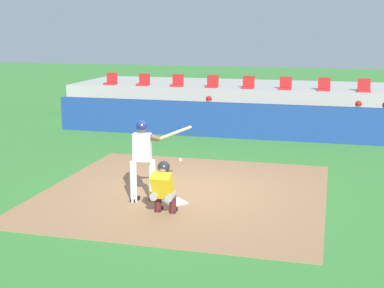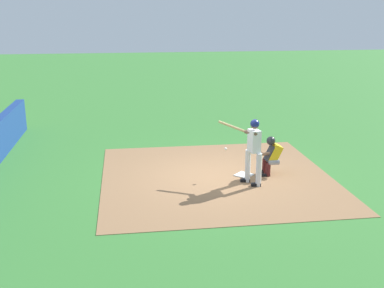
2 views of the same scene
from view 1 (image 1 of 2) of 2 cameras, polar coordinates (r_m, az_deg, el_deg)
ground_plane at (r=12.50m, az=-0.82°, el=-5.15°), size 80.00×80.00×0.00m
dirt_infield at (r=12.49m, az=-0.82°, el=-5.12°), size 6.40×6.40×0.01m
home_plate at (r=11.76m, az=-1.86°, el=-6.17°), size 0.62×0.62×0.02m
batter_at_plate at (r=11.64m, az=-5.15°, el=-1.22°), size 1.16×0.98×1.80m
catcher_crouched at (r=10.91m, az=-3.04°, el=-4.44°), size 0.48×1.66×1.13m
dugout_wall at (r=18.53m, az=4.55°, el=2.50°), size 13.00×0.30×1.20m
dugout_bench at (r=19.57m, az=5.05°, el=1.90°), size 11.80×0.44×0.45m
dugout_player_0 at (r=19.56m, az=1.71°, el=3.27°), size 0.49×0.70×1.30m
dugout_player_1 at (r=19.10m, az=17.18°, el=2.50°), size 0.49×0.70×1.30m
stands_platform at (r=22.82m, az=6.52°, el=4.56°), size 15.00×4.40×1.40m
stadium_seat_0 at (r=22.82m, az=-8.60°, el=6.61°), size 0.46×0.46×0.48m
stadium_seat_1 at (r=22.29m, az=-5.17°, el=6.57°), size 0.46×0.46×0.48m
stadium_seat_2 at (r=21.84m, az=-1.57°, el=6.50°), size 0.46×0.46×0.48m
stadium_seat_3 at (r=21.49m, az=2.15°, el=6.40°), size 0.46×0.46×0.48m
stadium_seat_4 at (r=21.22m, az=5.98°, el=6.26°), size 0.46×0.46×0.48m
stadium_seat_5 at (r=21.05m, az=9.89°, el=6.10°), size 0.46×0.46×0.48m
stadium_seat_6 at (r=20.98m, az=13.84°, el=5.91°), size 0.46×0.46×0.48m
stadium_seat_7 at (r=21.01m, az=17.80°, el=5.68°), size 0.46×0.46×0.48m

